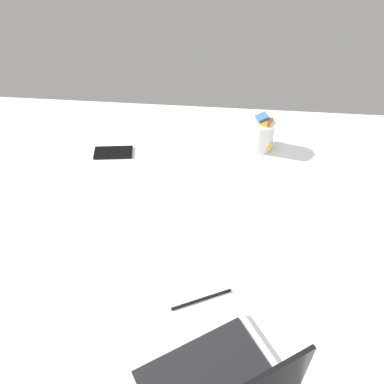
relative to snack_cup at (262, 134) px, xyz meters
The scene contains 4 objects.
bed_mattress 53.07cm from the snack_cup, 62.06° to the left, with size 180.00×140.00×18.00cm, color white.
snack_cup is the anchor object (origin of this frame).
cell_phone 55.17cm from the snack_cup, ahead, with size 6.80×14.00×0.80cm, color black.
charger_cable 69.87cm from the snack_cup, 75.61° to the left, with size 17.00×0.60×0.60cm, color black.
Camera 1 is at (-9.41, 84.14, 118.49)cm, focal length 40.18 mm.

